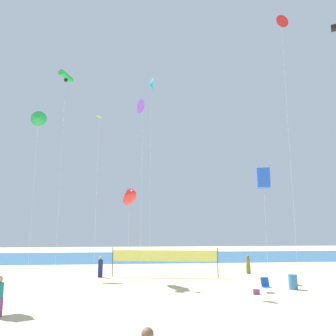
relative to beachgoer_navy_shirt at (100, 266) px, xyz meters
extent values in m
plane|color=beige|center=(5.59, -12.32, -0.91)|extent=(120.00, 120.00, 0.00)
cube|color=#28608C|center=(5.59, 20.44, -0.90)|extent=(120.00, 20.00, 0.01)
sphere|color=brown|center=(2.94, -21.13, 0.68)|extent=(0.29, 0.29, 0.29)
cube|color=navy|center=(0.00, 0.00, -0.52)|extent=(0.37, 0.22, 0.77)
cylinder|color=navy|center=(0.00, 0.00, 0.19)|extent=(0.39, 0.39, 0.64)
sphere|color=tan|center=(0.00, 0.00, 0.65)|extent=(0.29, 0.29, 0.29)
cube|color=olive|center=(13.02, 0.98, -0.55)|extent=(0.34, 0.21, 0.72)
cylinder|color=olive|center=(13.02, 0.98, 0.11)|extent=(0.36, 0.36, 0.60)
sphere|color=brown|center=(13.02, 0.98, 0.54)|extent=(0.27, 0.27, 0.27)
sphere|color=tan|center=(-3.52, -12.40, 0.74)|extent=(0.30, 0.30, 0.30)
cube|color=#1959B2|center=(11.09, -7.98, -0.59)|extent=(0.52, 0.48, 0.03)
cube|color=#1959B2|center=(11.09, -7.69, -0.31)|extent=(0.52, 0.23, 0.57)
cylinder|color=silver|center=(11.09, -8.12, -0.75)|extent=(0.03, 0.03, 0.32)
cylinder|color=silver|center=(11.09, -7.83, -0.75)|extent=(0.03, 0.03, 0.32)
cylinder|color=teal|center=(13.26, -7.07, -0.43)|extent=(0.58, 0.58, 0.96)
cylinder|color=#4C4C51|center=(0.97, 0.27, 0.29)|extent=(0.08, 0.08, 2.40)
cylinder|color=#4C4C51|center=(9.63, -1.36, 0.29)|extent=(0.08, 0.08, 2.40)
cube|color=#EAE566|center=(5.30, -0.55, 0.82)|extent=(8.66, 1.65, 0.90)
cube|color=#7A3872|center=(10.20, -8.46, -0.75)|extent=(0.39, 0.19, 0.31)
cylinder|color=silver|center=(-0.36, -1.73, 5.73)|extent=(0.01, 0.01, 13.27)
pyramid|color=#8CD833|center=(-0.34, -1.73, 12.41)|extent=(0.49, 0.48, 0.25)
cylinder|color=silver|center=(3.18, -4.95, 5.65)|extent=(0.01, 0.01, 13.12)
cone|color=purple|center=(3.18, -4.95, 12.21)|extent=(0.84, 1.12, 1.09)
cylinder|color=silver|center=(12.23, -5.48, 2.93)|extent=(0.01, 0.01, 7.68)
cube|color=blue|center=(12.23, -5.48, 6.77)|extent=(1.15, 1.15, 1.46)
cylinder|color=silver|center=(-6.60, 2.72, 6.32)|extent=(0.01, 0.01, 14.46)
cone|color=green|center=(-6.60, 2.72, 13.55)|extent=(1.51, 0.46, 1.49)
cylinder|color=silver|center=(4.20, 2.56, 8.29)|extent=(0.01, 0.01, 18.39)
cone|color=#26BFCC|center=(4.20, 2.56, 17.48)|extent=(0.40, 1.29, 1.28)
cylinder|color=silver|center=(14.57, -5.22, 9.52)|extent=(0.01, 0.01, 20.85)
cone|color=red|center=(14.57, -5.22, 19.94)|extent=(1.15, 0.44, 1.12)
cylinder|color=silver|center=(2.30, -2.98, 2.27)|extent=(0.01, 0.01, 6.36)
ellipsoid|color=red|center=(2.30, -2.98, 5.45)|extent=(1.50, 2.90, 1.52)
cube|color=pink|center=(2.30, -2.98, 5.84)|extent=(0.52, 0.06, 0.65)
cylinder|color=silver|center=(-3.95, 1.33, 8.20)|extent=(0.01, 0.01, 18.21)
cylinder|color=green|center=(-3.95, 1.33, 17.30)|extent=(1.15, 1.93, 0.57)
sphere|color=black|center=(-3.95, 1.33, 16.92)|extent=(0.34, 0.34, 0.34)
camera|label=1|loc=(2.54, -29.41, 3.06)|focal=36.00mm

